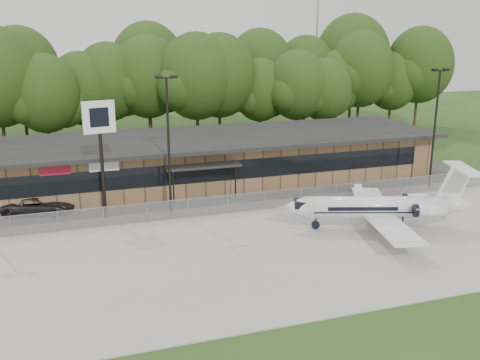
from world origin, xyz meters
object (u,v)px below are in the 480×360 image
object	(u,v)px
business_jet	(381,208)
terminal	(209,159)
suv	(38,205)
pole_sign	(100,130)

from	to	relation	value
business_jet	terminal	bearing A→B (deg)	135.08
suv	pole_sign	distance (m)	7.91
terminal	pole_sign	xyz separation A→B (m)	(-9.75, -7.14, 4.40)
terminal	suv	distance (m)	15.18
suv	terminal	bearing A→B (deg)	-58.20
pole_sign	business_jet	bearing A→B (deg)	-36.31
terminal	business_jet	world-z (taller)	business_jet
business_jet	suv	bearing A→B (deg)	171.90
terminal	suv	world-z (taller)	terminal
terminal	pole_sign	size ratio (longest dim) A/B	4.77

